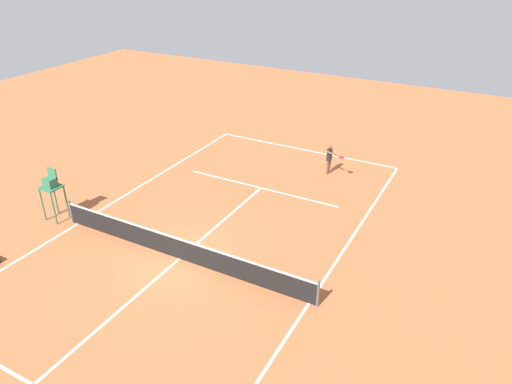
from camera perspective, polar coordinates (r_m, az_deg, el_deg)
name	(u,v)px	position (r m, az deg, el deg)	size (l,w,h in m)	color
ground_plane	(179,259)	(19.17, -9.11, -7.83)	(60.00, 60.00, 0.00)	#B76038
court_lines	(179,258)	(19.17, -9.11, -7.82)	(11.08, 25.02, 0.01)	white
tennis_net	(178,248)	(18.89, -9.22, -6.61)	(11.68, 0.10, 1.07)	#4C4C51
player_serving	(330,157)	(25.43, 8.78, 4.16)	(1.17, 0.92, 1.67)	brown
tennis_ball	(322,188)	(24.27, 7.91, 0.52)	(0.07, 0.07, 0.07)	#CCE033
umpire_chair	(51,186)	(22.54, -23.21, 0.61)	(0.80, 0.80, 2.41)	#2D6B4C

